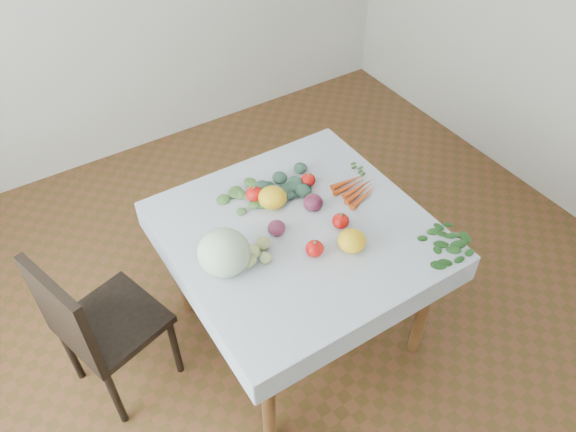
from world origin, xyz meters
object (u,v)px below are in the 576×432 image
at_px(heirloom_back, 272,198).
at_px(carrot_bunch, 357,188).
at_px(table, 299,244).
at_px(cabbage, 224,253).
at_px(chair, 93,323).

bearing_deg(heirloom_back, carrot_bunch, -18.60).
bearing_deg(carrot_bunch, table, -170.07).
distance_m(cabbage, heirloom_back, 0.44).
height_order(chair, carrot_bunch, chair).
bearing_deg(heirloom_back, chair, -179.71).
xyz_separation_m(cabbage, carrot_bunch, (0.77, 0.09, -0.08)).
bearing_deg(heirloom_back, cabbage, -148.39).
bearing_deg(table, cabbage, -175.80).
distance_m(table, heirloom_back, 0.25).
bearing_deg(chair, table, -11.64).
relative_size(heirloom_back, carrot_bunch, 0.66).
bearing_deg(carrot_bunch, cabbage, -172.96).
xyz_separation_m(table, cabbage, (-0.39, -0.03, 0.20)).
xyz_separation_m(table, heirloom_back, (-0.02, 0.20, 0.15)).
bearing_deg(chair, cabbage, -21.86).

